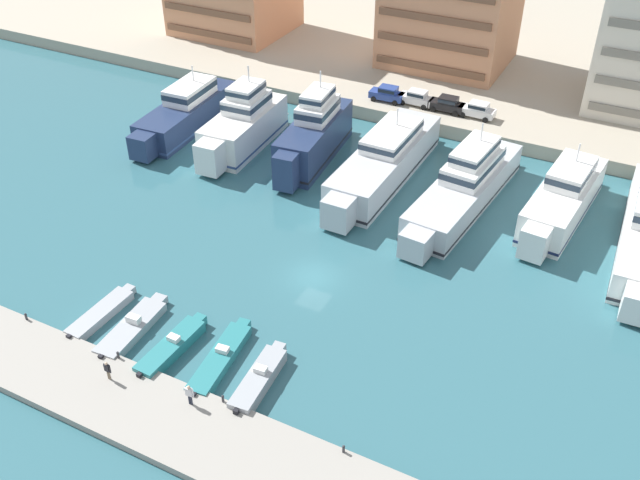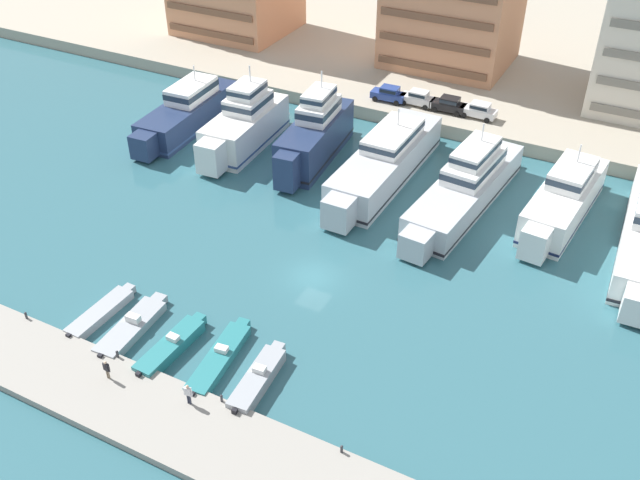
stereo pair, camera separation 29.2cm
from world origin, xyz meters
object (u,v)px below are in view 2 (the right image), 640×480
at_px(yacht_navy_far_left, 187,112).
at_px(car_white_center_left, 479,110).
at_px(yacht_white_left, 244,125).
at_px(yacht_white_center_right, 564,199).
at_px(car_white_left, 418,97).
at_px(yacht_silver_center, 466,186).
at_px(motorboat_grey_left, 132,327).
at_px(yacht_silver_center_left, 385,162).
at_px(pedestrian_mid_deck, 188,393).
at_px(yacht_navy_mid_left, 315,135).
at_px(motorboat_grey_far_left, 101,312).
at_px(car_blue_far_left, 389,93).
at_px(motorboat_grey_center, 258,379).
at_px(car_black_mid_left, 449,104).
at_px(pedestrian_far_side, 107,368).
at_px(motorboat_teal_center_left, 220,358).

relative_size(yacht_navy_far_left, car_white_center_left, 4.40).
bearing_deg(yacht_white_left, yacht_white_center_right, 2.60).
relative_size(car_white_left, car_white_center_left, 1.00).
xyz_separation_m(yacht_silver_center, motorboat_grey_left, (-16.94, -29.13, -1.68)).
height_order(yacht_silver_center_left, motorboat_grey_left, yacht_silver_center_left).
xyz_separation_m(yacht_white_left, yacht_white_center_right, (34.29, 1.56, -0.49)).
height_order(yacht_silver_center, car_white_left, yacht_silver_center).
distance_m(yacht_white_left, pedestrian_mid_deck, 37.98).
xyz_separation_m(yacht_navy_far_left, yacht_silver_center_left, (24.85, -0.21, 0.03)).
relative_size(yacht_navy_mid_left, car_white_center_left, 3.87).
bearing_deg(yacht_white_center_right, pedestrian_mid_deck, -115.86).
bearing_deg(yacht_navy_mid_left, motorboat_grey_far_left, -95.69).
bearing_deg(yacht_silver_center, yacht_white_center_right, 12.65).
bearing_deg(yacht_white_left, pedestrian_mid_deck, -63.23).
bearing_deg(car_blue_far_left, yacht_white_center_right, -29.72).
relative_size(yacht_white_left, motorboat_grey_left, 1.96).
xyz_separation_m(yacht_white_center_right, car_white_center_left, (-12.55, 13.95, 0.53)).
bearing_deg(yacht_silver_center, car_blue_far_left, 133.50).
xyz_separation_m(yacht_silver_center, motorboat_grey_center, (-5.43, -29.36, -1.55)).
bearing_deg(car_black_mid_left, motorboat_grey_far_left, -106.16).
bearing_deg(motorboat_grey_far_left, yacht_silver_center_left, 69.12).
bearing_deg(motorboat_grey_center, pedestrian_mid_deck, -125.25).
distance_m(car_black_mid_left, pedestrian_mid_deck, 49.33).
relative_size(yacht_silver_center, yacht_white_center_right, 1.28).
distance_m(yacht_navy_mid_left, car_blue_far_left, 14.16).
relative_size(yacht_silver_center, car_blue_far_left, 5.30).
bearing_deg(motorboat_grey_far_left, pedestrian_far_side, -44.10).
xyz_separation_m(yacht_silver_center_left, car_white_left, (-2.23, 14.92, 0.57)).
bearing_deg(motorboat_grey_left, pedestrian_mid_deck, -26.77).
xyz_separation_m(yacht_navy_far_left, yacht_navy_mid_left, (16.48, 0.29, 0.82)).
height_order(yacht_white_left, yacht_white_center_right, yacht_white_left).
distance_m(yacht_white_center_right, motorboat_teal_center_left, 35.64).
xyz_separation_m(yacht_navy_mid_left, car_blue_far_left, (2.64, 13.91, -0.21)).
relative_size(motorboat_teal_center_left, car_black_mid_left, 2.05).
xyz_separation_m(motorboat_teal_center_left, pedestrian_far_side, (-5.67, -5.45, 1.19)).
height_order(yacht_silver_center, pedestrian_far_side, yacht_silver_center).
distance_m(yacht_white_left, car_white_center_left, 26.70).
distance_m(motorboat_grey_center, car_white_left, 45.63).
height_order(yacht_silver_center, motorboat_teal_center_left, yacht_silver_center).
distance_m(motorboat_grey_center, car_white_center_left, 45.37).
relative_size(motorboat_grey_far_left, motorboat_teal_center_left, 0.85).
distance_m(car_black_mid_left, car_white_center_left, 3.57).
bearing_deg(motorboat_grey_left, pedestrian_far_side, -66.84).
xyz_separation_m(car_black_mid_left, car_white_center_left, (3.57, 0.10, 0.00)).
bearing_deg(yacht_navy_mid_left, yacht_silver_center_left, -3.38).
distance_m(motorboat_teal_center_left, car_black_mid_left, 44.69).
bearing_deg(pedestrian_mid_deck, yacht_silver_center_left, 90.84).
height_order(motorboat_grey_far_left, motorboat_grey_center, motorboat_grey_center).
xyz_separation_m(yacht_white_center_right, car_blue_far_left, (-23.42, 13.37, 0.53)).
height_order(motorboat_grey_center, pedestrian_mid_deck, pedestrian_mid_deck).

